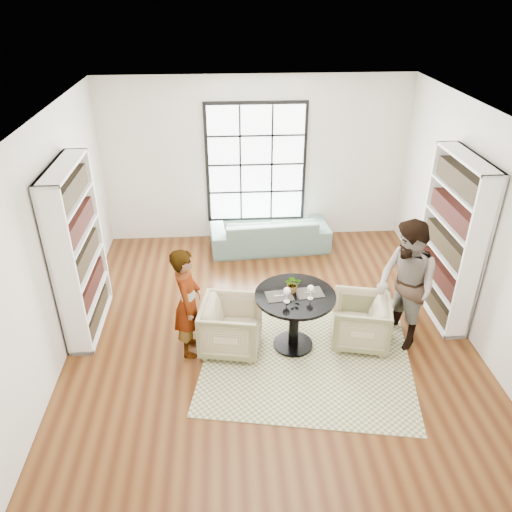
{
  "coord_description": "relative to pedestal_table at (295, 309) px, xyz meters",
  "views": [
    {
      "loc": [
        -0.58,
        -5.68,
        4.42
      ],
      "look_at": [
        -0.17,
        0.4,
        0.99
      ],
      "focal_mm": 35.0,
      "sensor_mm": 36.0,
      "label": 1
    }
  ],
  "objects": [
    {
      "name": "cutlery_right",
      "position": [
        0.19,
        0.02,
        0.24
      ],
      "size": [
        0.16,
        0.23,
        0.01
      ],
      "primitive_type": null,
      "rotation": [
        0.0,
        0.0,
        0.11
      ],
      "color": "silver",
      "rests_on": "placemat_right"
    },
    {
      "name": "armchair_right",
      "position": [
        0.9,
        0.03,
        -0.26
      ],
      "size": [
        0.9,
        0.88,
        0.69
      ],
      "primitive_type": "imported",
      "rotation": [
        0.0,
        0.0,
        -1.79
      ],
      "color": "tan",
      "rests_on": "ground"
    },
    {
      "name": "sofa",
      "position": [
        -0.07,
        2.83,
        -0.29
      ],
      "size": [
        2.19,
        0.99,
        0.63
      ],
      "primitive_type": "imported",
      "rotation": [
        0.0,
        0.0,
        3.21
      ],
      "color": "#769D91",
      "rests_on": "ground"
    },
    {
      "name": "wine_glass_left",
      "position": [
        -0.13,
        -0.15,
        0.38
      ],
      "size": [
        0.1,
        0.1,
        0.21
      ],
      "color": "silver",
      "rests_on": "pedestal_table"
    },
    {
      "name": "ground",
      "position": [
        -0.28,
        0.38,
        -0.6
      ],
      "size": [
        6.0,
        6.0,
        0.0
      ],
      "primitive_type": "plane",
      "color": "brown"
    },
    {
      "name": "room_shell",
      "position": [
        -0.28,
        0.92,
        0.65
      ],
      "size": [
        6.0,
        6.01,
        6.0
      ],
      "color": "silver",
      "rests_on": "ground"
    },
    {
      "name": "person_right",
      "position": [
        1.45,
        0.03,
        0.29
      ],
      "size": [
        0.91,
        1.04,
        1.79
      ],
      "primitive_type": "imported",
      "rotation": [
        0.0,
        0.0,
        -1.27
      ],
      "color": "gray",
      "rests_on": "ground"
    },
    {
      "name": "pedestal_table",
      "position": [
        0.0,
        0.0,
        0.0
      ],
      "size": [
        1.05,
        1.05,
        0.84
      ],
      "rotation": [
        0.0,
        0.0,
        0.11
      ],
      "color": "black",
      "rests_on": "ground"
    },
    {
      "name": "placemat_right",
      "position": [
        0.19,
        0.02,
        0.24
      ],
      "size": [
        0.37,
        0.3,
        0.01
      ],
      "primitive_type": "cube",
      "rotation": [
        0.0,
        0.0,
        0.11
      ],
      "color": "black",
      "rests_on": "pedestal_table"
    },
    {
      "name": "rug",
      "position": [
        0.18,
        -0.12,
        -0.6
      ],
      "size": [
        3.11,
        3.11,
        0.01
      ],
      "primitive_type": "cube",
      "rotation": [
        0.0,
        0.0,
        -0.18
      ],
      "color": "#BBB98C",
      "rests_on": "ground"
    },
    {
      "name": "person_left",
      "position": [
        -1.38,
        0.02,
        0.16
      ],
      "size": [
        0.4,
        0.58,
        1.53
      ],
      "primitive_type": "imported",
      "rotation": [
        0.0,
        0.0,
        1.52
      ],
      "color": "gray",
      "rests_on": "ground"
    },
    {
      "name": "wine_glass_right",
      "position": [
        0.18,
        -0.1,
        0.38
      ],
      "size": [
        0.09,
        0.09,
        0.2
      ],
      "color": "silver",
      "rests_on": "pedestal_table"
    },
    {
      "name": "cutlery_left",
      "position": [
        -0.21,
        -0.02,
        0.24
      ],
      "size": [
        0.16,
        0.23,
        0.01
      ],
      "primitive_type": null,
      "rotation": [
        0.0,
        0.0,
        0.11
      ],
      "color": "silver",
      "rests_on": "placemat_left"
    },
    {
      "name": "flower_centerpiece",
      "position": [
        -0.02,
        0.07,
        0.35
      ],
      "size": [
        0.23,
        0.21,
        0.23
      ],
      "primitive_type": "imported",
      "rotation": [
        0.0,
        0.0,
        -0.13
      ],
      "color": "gray",
      "rests_on": "pedestal_table"
    },
    {
      "name": "armchair_left",
      "position": [
        -0.83,
        0.02,
        -0.25
      ],
      "size": [
        0.91,
        0.89,
        0.72
      ],
      "primitive_type": "imported",
      "rotation": [
        0.0,
        0.0,
        1.39
      ],
      "color": "tan",
      "rests_on": "ground"
    },
    {
      "name": "placemat_left",
      "position": [
        -0.21,
        -0.02,
        0.24
      ],
      "size": [
        0.37,
        0.3,
        0.01
      ],
      "primitive_type": "cube",
      "rotation": [
        0.0,
        0.0,
        0.11
      ],
      "color": "black",
      "rests_on": "pedestal_table"
    }
  ]
}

